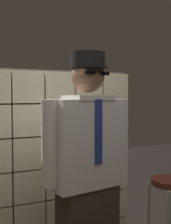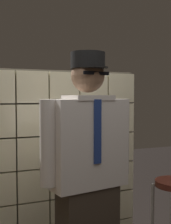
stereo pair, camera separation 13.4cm
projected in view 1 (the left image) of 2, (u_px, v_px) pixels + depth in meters
name	position (u px, v px, depth m)	size (l,w,h in m)	color
glass_block_wall	(44.00, 168.00, 2.76)	(1.78, 0.10, 1.78)	beige
standing_person	(88.00, 176.00, 2.17)	(0.73, 0.35, 1.82)	#382D23
bar_stool	(171.00, 203.00, 2.62)	(0.34, 0.34, 0.81)	#592319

